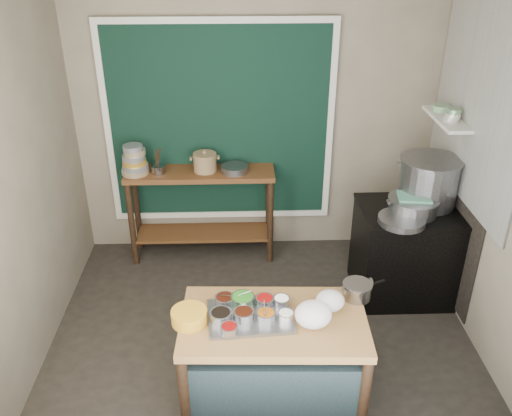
{
  "coord_description": "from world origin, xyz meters",
  "views": [
    {
      "loc": [
        -0.17,
        -3.56,
        3.11
      ],
      "look_at": [
        -0.04,
        0.25,
        1.08
      ],
      "focal_mm": 38.0,
      "sensor_mm": 36.0,
      "label": 1
    }
  ],
  "objects_px": {
    "back_counter": "(202,214)",
    "ceramic_crock": "(205,163)",
    "condiment_tray": "(250,316)",
    "yellow_basin": "(189,316)",
    "utensil_cup": "(158,169)",
    "saucepan": "(357,290)",
    "stock_pot": "(428,181)",
    "prep_table": "(273,361)",
    "stove_block": "(407,253)",
    "steamer": "(413,206)"
  },
  "relations": [
    {
      "from": "saucepan",
      "to": "utensil_cup",
      "type": "height_order",
      "value": "utensil_cup"
    },
    {
      "from": "prep_table",
      "to": "back_counter",
      "type": "height_order",
      "value": "back_counter"
    },
    {
      "from": "prep_table",
      "to": "steamer",
      "type": "xyz_separation_m",
      "value": [
        1.27,
        1.21,
        0.58
      ]
    },
    {
      "from": "saucepan",
      "to": "ceramic_crock",
      "type": "relative_size",
      "value": 0.88
    },
    {
      "from": "condiment_tray",
      "to": "yellow_basin",
      "type": "bearing_deg",
      "value": -175.83
    },
    {
      "from": "back_counter",
      "to": "utensil_cup",
      "type": "bearing_deg",
      "value": -174.38
    },
    {
      "from": "prep_table",
      "to": "stock_pot",
      "type": "relative_size",
      "value": 2.3
    },
    {
      "from": "condiment_tray",
      "to": "back_counter",
      "type": "bearing_deg",
      "value": 102.58
    },
    {
      "from": "prep_table",
      "to": "steamer",
      "type": "height_order",
      "value": "steamer"
    },
    {
      "from": "back_counter",
      "to": "utensil_cup",
      "type": "xyz_separation_m",
      "value": [
        -0.39,
        -0.04,
        0.51
      ]
    },
    {
      "from": "steamer",
      "to": "yellow_basin",
      "type": "bearing_deg",
      "value": -146.31
    },
    {
      "from": "prep_table",
      "to": "saucepan",
      "type": "relative_size",
      "value": 5.88
    },
    {
      "from": "stove_block",
      "to": "saucepan",
      "type": "bearing_deg",
      "value": -123.73
    },
    {
      "from": "prep_table",
      "to": "saucepan",
      "type": "xyz_separation_m",
      "value": [
        0.6,
        0.22,
        0.43
      ]
    },
    {
      "from": "stove_block",
      "to": "utensil_cup",
      "type": "relative_size",
      "value": 6.82
    },
    {
      "from": "back_counter",
      "to": "ceramic_crock",
      "type": "distance_m",
      "value": 0.56
    },
    {
      "from": "stove_block",
      "to": "stock_pot",
      "type": "height_order",
      "value": "stock_pot"
    },
    {
      "from": "saucepan",
      "to": "steamer",
      "type": "height_order",
      "value": "steamer"
    },
    {
      "from": "saucepan",
      "to": "stock_pot",
      "type": "bearing_deg",
      "value": 30.0
    },
    {
      "from": "yellow_basin",
      "to": "stock_pot",
      "type": "relative_size",
      "value": 0.44
    },
    {
      "from": "back_counter",
      "to": "stove_block",
      "type": "bearing_deg",
      "value": -21.02
    },
    {
      "from": "yellow_basin",
      "to": "stock_pot",
      "type": "height_order",
      "value": "stock_pot"
    },
    {
      "from": "back_counter",
      "to": "yellow_basin",
      "type": "distance_m",
      "value": 2.03
    },
    {
      "from": "stove_block",
      "to": "saucepan",
      "type": "height_order",
      "value": "saucepan"
    },
    {
      "from": "condiment_tray",
      "to": "stock_pot",
      "type": "bearing_deg",
      "value": 40.63
    },
    {
      "from": "prep_table",
      "to": "utensil_cup",
      "type": "bearing_deg",
      "value": 119.11
    },
    {
      "from": "stove_block",
      "to": "utensil_cup",
      "type": "height_order",
      "value": "utensil_cup"
    },
    {
      "from": "condiment_tray",
      "to": "yellow_basin",
      "type": "height_order",
      "value": "yellow_basin"
    },
    {
      "from": "back_counter",
      "to": "saucepan",
      "type": "height_order",
      "value": "back_counter"
    },
    {
      "from": "prep_table",
      "to": "stove_block",
      "type": "relative_size",
      "value": 1.39
    },
    {
      "from": "stock_pot",
      "to": "steamer",
      "type": "bearing_deg",
      "value": -133.49
    },
    {
      "from": "yellow_basin",
      "to": "steamer",
      "type": "bearing_deg",
      "value": 33.69
    },
    {
      "from": "condiment_tray",
      "to": "utensil_cup",
      "type": "distance_m",
      "value": 2.13
    },
    {
      "from": "ceramic_crock",
      "to": "condiment_tray",
      "type": "bearing_deg",
      "value": -78.91
    },
    {
      "from": "utensil_cup",
      "to": "stock_pot",
      "type": "distance_m",
      "value": 2.5
    },
    {
      "from": "prep_table",
      "to": "saucepan",
      "type": "bearing_deg",
      "value": 22.13
    },
    {
      "from": "ceramic_crock",
      "to": "stock_pot",
      "type": "relative_size",
      "value": 0.44
    },
    {
      "from": "saucepan",
      "to": "prep_table",
      "type": "bearing_deg",
      "value": 175.51
    },
    {
      "from": "yellow_basin",
      "to": "utensil_cup",
      "type": "height_order",
      "value": "utensil_cup"
    },
    {
      "from": "back_counter",
      "to": "condiment_tray",
      "type": "height_order",
      "value": "back_counter"
    },
    {
      "from": "prep_table",
      "to": "ceramic_crock",
      "type": "height_order",
      "value": "ceramic_crock"
    },
    {
      "from": "back_counter",
      "to": "stock_pot",
      "type": "distance_m",
      "value": 2.21
    },
    {
      "from": "prep_table",
      "to": "stove_block",
      "type": "height_order",
      "value": "stove_block"
    },
    {
      "from": "condiment_tray",
      "to": "utensil_cup",
      "type": "relative_size",
      "value": 4.25
    },
    {
      "from": "ceramic_crock",
      "to": "stock_pot",
      "type": "bearing_deg",
      "value": -17.26
    },
    {
      "from": "yellow_basin",
      "to": "utensil_cup",
      "type": "relative_size",
      "value": 1.82
    },
    {
      "from": "stock_pot",
      "to": "back_counter",
      "type": "bearing_deg",
      "value": 163.24
    },
    {
      "from": "condiment_tray",
      "to": "yellow_basin",
      "type": "distance_m",
      "value": 0.41
    },
    {
      "from": "condiment_tray",
      "to": "steamer",
      "type": "xyz_separation_m",
      "value": [
        1.42,
        1.19,
        0.19
      ]
    },
    {
      "from": "ceramic_crock",
      "to": "prep_table",
      "type": "bearing_deg",
      "value": -74.71
    }
  ]
}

